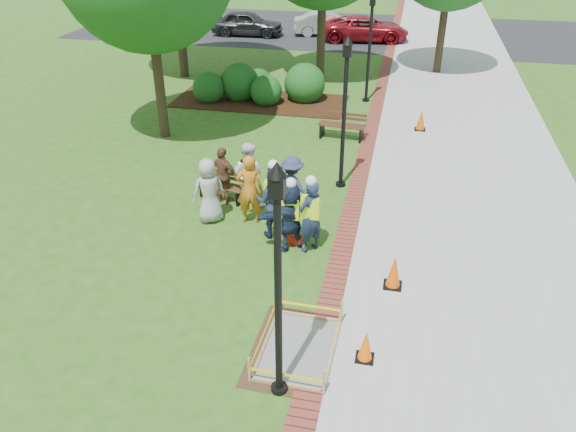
% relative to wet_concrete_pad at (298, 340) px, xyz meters
% --- Properties ---
extents(ground, '(100.00, 100.00, 0.00)m').
position_rel_wet_concrete_pad_xyz_m(ground, '(-1.38, 1.97, -0.23)').
color(ground, '#285116').
rests_on(ground, ground).
extents(sidewalk, '(6.00, 60.00, 0.02)m').
position_rel_wet_concrete_pad_xyz_m(sidewalk, '(3.62, 11.97, -0.22)').
color(sidewalk, '#9E9E99').
rests_on(sidewalk, ground).
extents(brick_edging, '(0.50, 60.00, 0.03)m').
position_rel_wet_concrete_pad_xyz_m(brick_edging, '(0.37, 11.97, -0.22)').
color(brick_edging, maroon).
rests_on(brick_edging, ground).
extents(mulch_bed, '(7.00, 3.00, 0.05)m').
position_rel_wet_concrete_pad_xyz_m(mulch_bed, '(-4.38, 13.97, -0.21)').
color(mulch_bed, '#381E0F').
rests_on(mulch_bed, ground).
extents(parking_lot, '(36.00, 12.00, 0.01)m').
position_rel_wet_concrete_pad_xyz_m(parking_lot, '(-1.38, 28.97, -0.23)').
color(parking_lot, black).
rests_on(parking_lot, ground).
extents(wet_concrete_pad, '(1.76, 2.34, 0.55)m').
position_rel_wet_concrete_pad_xyz_m(wet_concrete_pad, '(0.00, 0.00, 0.00)').
color(wet_concrete_pad, '#47331E').
rests_on(wet_concrete_pad, ground).
extents(bench_near, '(1.45, 0.81, 0.75)m').
position_rel_wet_concrete_pad_xyz_m(bench_near, '(-3.23, 5.48, 0.00)').
color(bench_near, brown).
rests_on(bench_near, ground).
extents(bench_far, '(1.65, 0.69, 0.87)m').
position_rel_wet_concrete_pad_xyz_m(bench_far, '(-0.58, 10.65, 0.04)').
color(bench_far, '#502D1B').
rests_on(bench_far, ground).
extents(cone_front, '(0.34, 0.34, 0.66)m').
position_rel_wet_concrete_pad_xyz_m(cone_front, '(1.23, 0.02, 0.08)').
color(cone_front, black).
rests_on(cone_front, ground).
extents(cone_back, '(0.39, 0.39, 0.78)m').
position_rel_wet_concrete_pad_xyz_m(cone_back, '(1.61, 2.35, 0.14)').
color(cone_back, black).
rests_on(cone_back, ground).
extents(cone_far, '(0.39, 0.39, 0.77)m').
position_rel_wet_concrete_pad_xyz_m(cone_far, '(2.09, 12.04, 0.14)').
color(cone_far, black).
rests_on(cone_far, ground).
extents(toolbox, '(0.48, 0.37, 0.21)m').
position_rel_wet_concrete_pad_xyz_m(toolbox, '(-0.80, 3.61, -0.13)').
color(toolbox, '#AF1D0D').
rests_on(toolbox, ground).
extents(lamp_near, '(0.28, 0.28, 4.26)m').
position_rel_wet_concrete_pad_xyz_m(lamp_near, '(-0.13, -1.03, 2.25)').
color(lamp_near, black).
rests_on(lamp_near, ground).
extents(lamp_mid, '(0.28, 0.28, 4.26)m').
position_rel_wet_concrete_pad_xyz_m(lamp_mid, '(-0.13, 6.97, 2.25)').
color(lamp_mid, black).
rests_on(lamp_mid, ground).
extents(lamp_far, '(0.28, 0.28, 4.26)m').
position_rel_wet_concrete_pad_xyz_m(lamp_far, '(-0.13, 14.97, 2.25)').
color(lamp_far, black).
rests_on(lamp_far, ground).
extents(shrub_a, '(1.31, 1.31, 1.31)m').
position_rel_wet_concrete_pad_xyz_m(shrub_a, '(-6.43, 13.59, -0.23)').
color(shrub_a, '#113E15').
rests_on(shrub_a, ground).
extents(shrub_b, '(1.60, 1.60, 1.60)m').
position_rel_wet_concrete_pad_xyz_m(shrub_b, '(-5.28, 14.17, -0.23)').
color(shrub_b, '#113E15').
rests_on(shrub_b, ground).
extents(shrub_c, '(1.28, 1.28, 1.28)m').
position_rel_wet_concrete_pad_xyz_m(shrub_c, '(-4.05, 13.71, -0.23)').
color(shrub_c, '#113E15').
rests_on(shrub_c, ground).
extents(shrub_d, '(1.67, 1.67, 1.67)m').
position_rel_wet_concrete_pad_xyz_m(shrub_d, '(-2.61, 14.49, -0.23)').
color(shrub_d, '#113E15').
rests_on(shrub_d, ground).
extents(shrub_e, '(1.11, 1.11, 1.11)m').
position_rel_wet_concrete_pad_xyz_m(shrub_e, '(-4.73, 15.17, -0.23)').
color(shrub_e, '#113E15').
rests_on(shrub_e, ground).
extents(casual_person_a, '(0.65, 0.61, 1.72)m').
position_rel_wet_concrete_pad_xyz_m(casual_person_a, '(-3.16, 4.26, 0.62)').
color(casual_person_a, '#9A9A9A').
rests_on(casual_person_a, ground).
extents(casual_person_b, '(0.66, 0.50, 1.84)m').
position_rel_wet_concrete_pad_xyz_m(casual_person_b, '(-2.14, 4.43, 0.69)').
color(casual_person_b, '#C06816').
rests_on(casual_person_b, ground).
extents(casual_person_c, '(0.66, 0.53, 1.80)m').
position_rel_wet_concrete_pad_xyz_m(casual_person_c, '(-2.42, 5.32, 0.66)').
color(casual_person_c, white).
rests_on(casual_person_c, ground).
extents(casual_person_d, '(0.59, 0.48, 1.61)m').
position_rel_wet_concrete_pad_xyz_m(casual_person_d, '(-3.11, 5.28, 0.57)').
color(casual_person_d, brown).
rests_on(casual_person_d, ground).
extents(casual_person_e, '(0.61, 0.50, 1.65)m').
position_rel_wet_concrete_pad_xyz_m(casual_person_e, '(-1.16, 5.00, 0.59)').
color(casual_person_e, '#2E3150').
rests_on(casual_person_e, ground).
extents(hivis_worker_a, '(0.64, 0.61, 1.85)m').
position_rel_wet_concrete_pad_xyz_m(hivis_worker_a, '(-0.87, 3.42, 0.68)').
color(hivis_worker_a, '#161D3A').
rests_on(hivis_worker_a, ground).
extents(hivis_worker_b, '(0.65, 0.68, 1.94)m').
position_rel_wet_concrete_pad_xyz_m(hivis_worker_b, '(-0.41, 3.42, 0.73)').
color(hivis_worker_b, '#181940').
rests_on(hivis_worker_b, ground).
extents(hivis_worker_c, '(0.63, 0.44, 2.03)m').
position_rel_wet_concrete_pad_xyz_m(hivis_worker_c, '(-1.39, 3.90, 0.77)').
color(hivis_worker_c, '#1B2946').
rests_on(hivis_worker_c, ground).
extents(parked_car_a, '(2.27, 4.92, 1.58)m').
position_rel_wet_concrete_pad_xyz_m(parked_car_a, '(-8.34, 26.15, -0.23)').
color(parked_car_a, '#2A2B2D').
rests_on(parked_car_a, ground).
extents(parked_car_b, '(2.82, 4.82, 1.47)m').
position_rel_wet_concrete_pad_xyz_m(parked_car_b, '(-3.57, 27.26, -0.23)').
color(parked_car_b, '#B9B9BF').
rests_on(parked_car_b, ground).
extents(parked_car_c, '(2.61, 4.85, 1.51)m').
position_rel_wet_concrete_pad_xyz_m(parked_car_c, '(-1.23, 26.19, -0.23)').
color(parked_car_c, maroon).
rests_on(parked_car_c, ground).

